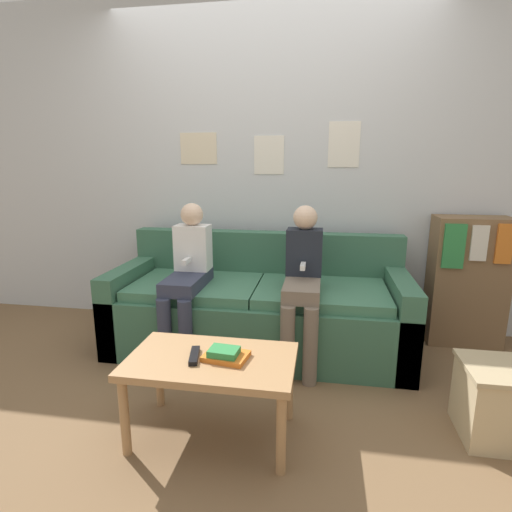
% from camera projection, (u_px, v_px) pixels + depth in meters
% --- Properties ---
extents(ground_plane, '(10.00, 10.00, 0.00)m').
position_uv_depth(ground_plane, '(245.00, 382.00, 2.48)').
color(ground_plane, brown).
extents(wall_back, '(8.00, 0.06, 2.60)m').
position_uv_depth(wall_back, '(269.00, 167.00, 3.19)').
color(wall_back, silver).
rests_on(wall_back, ground_plane).
extents(couch, '(2.09, 0.83, 0.81)m').
position_uv_depth(couch, '(259.00, 309.00, 2.93)').
color(couch, '#38664C').
rests_on(couch, ground_plane).
extents(coffee_table, '(0.80, 0.48, 0.42)m').
position_uv_depth(coffee_table, '(212.00, 368.00, 1.92)').
color(coffee_table, '#AD7F51').
rests_on(coffee_table, ground_plane).
extents(person_left, '(0.24, 0.57, 1.06)m').
position_uv_depth(person_left, '(187.00, 273.00, 2.74)').
color(person_left, '#33384C').
rests_on(person_left, ground_plane).
extents(person_right, '(0.24, 0.57, 1.06)m').
position_uv_depth(person_right, '(303.00, 278.00, 2.61)').
color(person_right, '#756656').
rests_on(person_right, ground_plane).
extents(tv_remote, '(0.08, 0.17, 0.02)m').
position_uv_depth(tv_remote, '(194.00, 356.00, 1.91)').
color(tv_remote, black).
rests_on(tv_remote, coffee_table).
extents(book_stack, '(0.23, 0.18, 0.06)m').
position_uv_depth(book_stack, '(225.00, 354.00, 1.89)').
color(book_stack, orange).
rests_on(book_stack, coffee_table).
extents(bookshelf, '(0.52, 0.29, 0.96)m').
position_uv_depth(bookshelf, '(467.00, 281.00, 2.95)').
color(bookshelf, brown).
rests_on(bookshelf, ground_plane).
extents(storage_box, '(0.43, 0.35, 0.38)m').
position_uv_depth(storage_box, '(507.00, 403.00, 1.94)').
color(storage_box, '#CCB284').
rests_on(storage_box, ground_plane).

